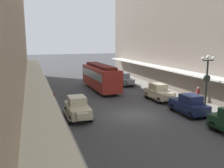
{
  "coord_description": "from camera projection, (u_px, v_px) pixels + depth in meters",
  "views": [
    {
      "loc": [
        -8.5,
        -18.67,
        6.58
      ],
      "look_at": [
        0.0,
        6.0,
        1.8
      ],
      "focal_mm": 38.14,
      "sensor_mm": 36.0,
      "label": 1
    }
  ],
  "objects": [
    {
      "name": "lamp_post_with_clock",
      "position": [
        207.0,
        81.0,
        21.35
      ],
      "size": [
        1.42,
        0.44,
        5.16
      ],
      "color": "black",
      "rests_on": "sidewalk_right"
    },
    {
      "name": "sidewalk_left",
      "position": [
        47.0,
        124.0,
        18.86
      ],
      "size": [
        3.0,
        60.0,
        0.15
      ],
      "primitive_type": "cube",
      "color": "#99968E",
      "rests_on": "ground"
    },
    {
      "name": "parked_car_5",
      "position": [
        159.0,
        92.0,
        26.46
      ],
      "size": [
        2.23,
        4.29,
        1.84
      ],
      "color": "beige",
      "rests_on": "ground"
    },
    {
      "name": "parked_car_1",
      "position": [
        189.0,
        104.0,
        21.37
      ],
      "size": [
        2.15,
        4.26,
        1.84
      ],
      "color": "#19234C",
      "rests_on": "ground"
    },
    {
      "name": "streetcar",
      "position": [
        100.0,
        76.0,
        31.8
      ],
      "size": [
        2.78,
        9.67,
        3.46
      ],
      "color": "#A52D23",
      "rests_on": "ground"
    },
    {
      "name": "parked_car_0",
      "position": [
        124.0,
        79.0,
        35.31
      ],
      "size": [
        2.27,
        4.31,
        1.84
      ],
      "color": "slate",
      "rests_on": "ground"
    },
    {
      "name": "parked_car_2",
      "position": [
        78.0,
        107.0,
        20.41
      ],
      "size": [
        2.14,
        4.26,
        1.84
      ],
      "color": "beige",
      "rests_on": "ground"
    },
    {
      "name": "ground_plane",
      "position": [
        134.0,
        115.0,
        21.27
      ],
      "size": [
        200.0,
        200.0,
        0.0
      ],
      "primitive_type": "plane",
      "color": "#424244"
    },
    {
      "name": "pedestrian_2",
      "position": [
        198.0,
        94.0,
        25.19
      ],
      "size": [
        0.36,
        0.24,
        1.64
      ],
      "color": "#4C4238",
      "rests_on": "sidewalk_right"
    },
    {
      "name": "building_row_left",
      "position": [
        0.0,
        2.0,
        16.35
      ],
      "size": [
        4.3,
        60.0,
        18.32
      ],
      "color": "gray",
      "rests_on": "ground"
    },
    {
      "name": "parked_car_4",
      "position": [
        112.0,
        74.0,
        40.77
      ],
      "size": [
        2.22,
        4.29,
        1.84
      ],
      "color": "slate",
      "rests_on": "ground"
    },
    {
      "name": "pedestrian_1",
      "position": [
        42.0,
        80.0,
        34.23
      ],
      "size": [
        0.36,
        0.28,
        1.67
      ],
      "color": "#2D2D33",
      "rests_on": "sidewalk_left"
    },
    {
      "name": "pedestrian_0",
      "position": [
        32.0,
        80.0,
        33.79
      ],
      "size": [
        0.36,
        0.24,
        1.64
      ],
      "color": "slate",
      "rests_on": "sidewalk_left"
    },
    {
      "name": "fire_hydrant",
      "position": [
        53.0,
        97.0,
        25.75
      ],
      "size": [
        0.24,
        0.24,
        0.82
      ],
      "color": "#B21E19",
      "rests_on": "sidewalk_left"
    },
    {
      "name": "sidewalk_right",
      "position": [
        203.0,
        107.0,
        23.66
      ],
      "size": [
        3.0,
        60.0,
        0.15
      ],
      "primitive_type": "cube",
      "color": "#99968E",
      "rests_on": "ground"
    }
  ]
}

